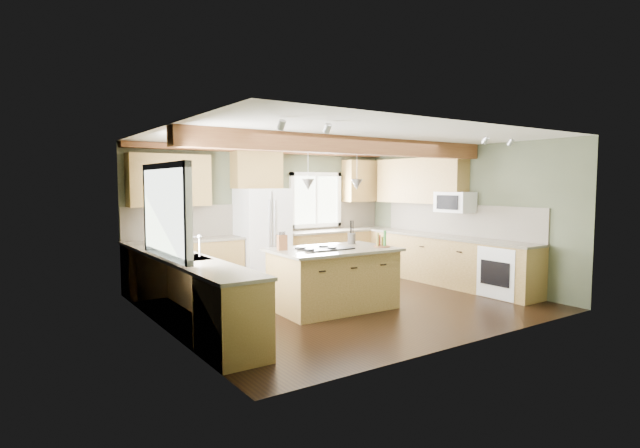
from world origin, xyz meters
TOP-DOWN VIEW (x-y plane):
  - floor at (0.00, 0.00)m, footprint 5.60×5.60m
  - ceiling at (0.00, 0.00)m, footprint 5.60×5.60m
  - wall_back at (0.00, 2.50)m, footprint 5.60×0.00m
  - wall_left at (-2.80, 0.00)m, footprint 0.00×5.00m
  - wall_right at (2.80, 0.00)m, footprint 0.00×5.00m
  - ceiling_beam at (0.00, -0.25)m, footprint 5.55×0.26m
  - soffit_trim at (0.00, 2.40)m, footprint 5.55×0.20m
  - backsplash_back at (0.00, 2.48)m, footprint 5.58×0.03m
  - backsplash_right at (2.78, 0.05)m, footprint 0.03×3.70m
  - base_cab_back_left at (-1.79, 2.20)m, footprint 2.02×0.60m
  - counter_back_left at (-1.79, 2.20)m, footprint 2.06×0.64m
  - base_cab_back_right at (1.49, 2.20)m, footprint 2.62×0.60m
  - counter_back_right at (1.49, 2.20)m, footprint 2.66×0.64m
  - base_cab_left at (-2.50, 0.05)m, footprint 0.60×3.70m
  - counter_left at (-2.50, 0.05)m, footprint 0.64×3.74m
  - base_cab_right at (2.50, 0.05)m, footprint 0.60×3.70m
  - counter_right at (2.50, 0.05)m, footprint 0.64×3.74m
  - upper_cab_back_left at (-1.99, 2.33)m, footprint 1.40×0.35m
  - upper_cab_over_fridge at (-0.30, 2.33)m, footprint 0.96×0.35m
  - upper_cab_right at (2.62, 0.90)m, footprint 0.35×2.20m
  - upper_cab_back_corner at (2.30, 2.33)m, footprint 0.90×0.35m
  - window_left at (-2.78, 0.05)m, footprint 0.04×1.60m
  - window_back at (1.15, 2.48)m, footprint 1.10×0.04m
  - sink at (-2.50, 0.05)m, footprint 0.50×0.65m
  - faucet at (-2.32, 0.05)m, footprint 0.02×0.02m
  - dishwasher at (-2.49, -1.25)m, footprint 0.60×0.60m
  - oven at (2.49, -1.25)m, footprint 0.60×0.72m
  - microwave at (2.58, -0.05)m, footprint 0.40×0.70m
  - pendant_left at (-0.78, -0.23)m, footprint 0.18×0.18m
  - pendant_right at (0.09, -0.26)m, footprint 0.18×0.18m
  - refrigerator at (-0.30, 2.12)m, footprint 0.90×0.74m
  - island at (-0.34, -0.25)m, footprint 1.78×1.13m
  - island_top at (-0.34, -0.25)m, footprint 1.90×1.25m
  - cooktop at (-0.49, -0.24)m, footprint 0.77×0.53m
  - knife_block at (-1.08, 0.01)m, footprint 0.15×0.12m
  - utensil_crock at (0.24, 0.05)m, footprint 0.15×0.15m
  - bottle_tray at (0.38, -0.52)m, footprint 0.30×0.30m

SIDE VIEW (x-z plane):
  - floor at x=0.00m, z-range 0.00..0.00m
  - dishwasher at x=-2.49m, z-range 0.01..0.85m
  - oven at x=2.49m, z-range 0.01..0.85m
  - base_cab_back_left at x=-1.79m, z-range 0.00..0.88m
  - base_cab_back_right at x=1.49m, z-range 0.00..0.88m
  - base_cab_left at x=-2.50m, z-range 0.00..0.88m
  - base_cab_right at x=2.50m, z-range 0.00..0.88m
  - island at x=-0.34m, z-range 0.00..0.88m
  - counter_back_left at x=-1.79m, z-range 0.88..0.92m
  - counter_back_right at x=1.49m, z-range 0.88..0.92m
  - counter_left at x=-2.50m, z-range 0.88..0.92m
  - counter_right at x=2.50m, z-range 0.88..0.92m
  - refrigerator at x=-0.30m, z-range 0.00..1.80m
  - island_top at x=-0.34m, z-range 0.88..0.92m
  - sink at x=-2.50m, z-range 0.89..0.92m
  - cooktop at x=-0.49m, z-range 0.92..0.94m
  - utensil_crock at x=0.24m, z-range 0.92..1.09m
  - knife_block at x=-1.08m, z-range 0.92..1.14m
  - bottle_tray at x=0.38m, z-range 0.92..1.16m
  - faucet at x=-2.32m, z-range 0.91..1.19m
  - backsplash_back at x=0.00m, z-range 0.92..1.50m
  - backsplash_right at x=2.78m, z-range 0.92..1.50m
  - wall_back at x=0.00m, z-range -1.50..4.10m
  - wall_left at x=-2.80m, z-range -1.20..3.80m
  - wall_right at x=2.80m, z-range -1.20..3.80m
  - window_back at x=1.15m, z-range 1.05..2.05m
  - window_left at x=-2.78m, z-range 1.02..2.08m
  - microwave at x=2.58m, z-range 1.36..1.74m
  - pendant_left at x=-0.78m, z-range 1.80..1.96m
  - pendant_right at x=0.09m, z-range 1.80..1.96m
  - upper_cab_back_left at x=-1.99m, z-range 1.50..2.40m
  - upper_cab_right at x=2.62m, z-range 1.50..2.40m
  - upper_cab_back_corner at x=2.30m, z-range 1.50..2.40m
  - upper_cab_over_fridge at x=-0.30m, z-range 1.80..2.50m
  - ceiling_beam at x=0.00m, z-range 2.34..2.60m
  - soffit_trim at x=0.00m, z-range 2.49..2.59m
  - ceiling at x=0.00m, z-range 2.60..2.60m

